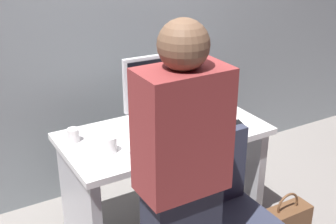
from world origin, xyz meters
TOP-DOWN VIEW (x-y plane):
  - desk at (0.00, 0.00)m, footprint 1.31×0.68m
  - person_at_desk at (-0.33, -0.75)m, footprint 0.40×0.24m
  - monitor at (0.08, 0.15)m, footprint 0.54×0.15m
  - keyboard at (-0.11, -0.11)m, footprint 0.43×0.14m
  - mouse at (0.20, -0.09)m, footprint 0.06×0.10m
  - cup_near_keyboard at (-0.41, -0.09)m, footprint 0.08×0.08m
  - cup_by_monitor at (-0.55, 0.15)m, footprint 0.07×0.07m
  - book_stack at (0.44, 0.05)m, footprint 0.20×0.16m
  - cell_phone at (0.46, -0.17)m, footprint 0.10×0.16m
  - handbag at (0.61, -0.54)m, footprint 0.34×0.14m

SIDE VIEW (x-z plane):
  - handbag at x=0.61m, z-range -0.05..0.33m
  - desk at x=0.00m, z-range 0.13..0.88m
  - cell_phone at x=0.46m, z-range 0.74..0.75m
  - keyboard at x=-0.11m, z-range 0.74..0.76m
  - mouse at x=0.20m, z-range 0.74..0.78m
  - cup_by_monitor at x=-0.55m, z-range 0.74..0.83m
  - book_stack at x=0.44m, z-range 0.75..0.83m
  - cup_near_keyboard at x=-0.41m, z-range 0.74..0.84m
  - person_at_desk at x=-0.33m, z-range 0.02..1.66m
  - monitor at x=0.08m, z-range 0.77..1.23m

